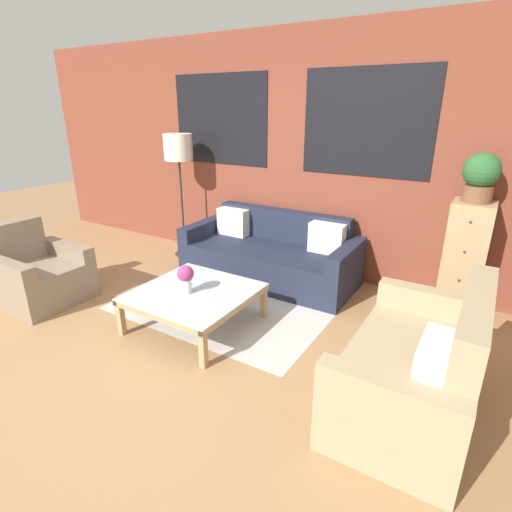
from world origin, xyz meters
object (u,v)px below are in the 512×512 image
Objects in this scene: armchair_corner at (40,276)px; coffee_table at (194,295)px; flower_vase at (186,277)px; floor_lamp at (178,152)px; potted_plant at (481,176)px; settee_vintage at (417,370)px; couch_dark at (271,256)px; drawer_cabinet at (464,260)px.

armchair_corner is 0.82× the size of coffee_table.
flower_vase is (-0.03, -0.06, 0.20)m from coffee_table.
floor_lamp is at bearing 78.58° from armchair_corner.
flower_vase is at bearing -142.09° from potted_plant.
couch_dark is at bearing 143.41° from settee_vintage.
armchair_corner is 3.17× the size of flower_vase.
flower_vase reaches higher than coffee_table.
drawer_cabinet is at bearing 37.91° from flower_vase.
coffee_table is 0.21m from flower_vase.
couch_dark is 1.81× the size of drawer_cabinet.
drawer_cabinet is (2.08, 1.58, 0.25)m from coffee_table.
floor_lamp is at bearing 177.05° from couch_dark.
drawer_cabinet is at bearing 2.37° from floor_lamp.
potted_plant is at bearing 37.91° from flower_vase.
drawer_cabinet is 2.55× the size of potted_plant.
settee_vintage is 1.70× the size of armchair_corner.
coffee_table is 2.27m from floor_lamp.
floor_lamp is 3.46m from potted_plant.
drawer_cabinet reaches higher than coffee_table.
potted_plant reaches higher than drawer_cabinet.
couch_dark is at bearing 44.88° from armchair_corner.
floor_lamp reaches higher than potted_plant.
floor_lamp reaches higher than settee_vintage.
drawer_cabinet is at bearing 87.16° from settee_vintage.
armchair_corner is (-1.80, -1.80, -0.00)m from couch_dark.
armchair_corner reaches higher than couch_dark.
drawer_cabinet is (0.08, 1.66, 0.26)m from settee_vintage.
armchair_corner reaches higher than flower_vase.
floor_lamp is at bearing 131.93° from flower_vase.
settee_vintage reaches higher than couch_dark.
coffee_table is (1.76, 0.43, 0.04)m from armchair_corner.
potted_plant is (0.08, 1.66, 1.07)m from settee_vintage.
potted_plant is at bearing 2.37° from floor_lamp.
armchair_corner is at bearing -174.68° from settee_vintage.
couch_dark is 7.78× the size of flower_vase.
settee_vintage is at bearing 5.32° from armchair_corner.
settee_vintage is 0.87× the size of floor_lamp.
couch_dark is 2.46× the size of armchair_corner.
potted_plant is 2.81m from flower_vase.
potted_plant is at bearing 37.27° from coffee_table.
settee_vintage is 1.69m from drawer_cabinet.
potted_plant is (3.46, 0.14, -0.03)m from floor_lamp.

